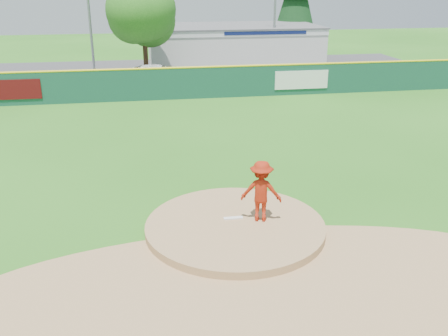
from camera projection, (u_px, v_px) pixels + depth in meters
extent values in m
plane|color=#286B19|center=(235.00, 230.00, 15.35)|extent=(120.00, 120.00, 0.00)
cylinder|color=#9E774C|center=(235.00, 230.00, 15.35)|extent=(5.50, 5.50, 0.50)
cube|color=white|center=(233.00, 218.00, 15.53)|extent=(0.60, 0.15, 0.04)
cylinder|color=#9E774C|center=(258.00, 285.00, 12.58)|extent=(15.40, 15.40, 0.01)
cube|color=#38383A|center=(171.00, 74.00, 40.20)|extent=(44.00, 16.00, 0.02)
imported|color=#A0210D|center=(261.00, 191.00, 15.13)|extent=(1.40, 1.06, 1.93)
imported|color=white|center=(159.00, 76.00, 35.36)|extent=(5.71, 3.25, 1.50)
cube|color=silver|center=(233.00, 45.00, 45.19)|extent=(15.00, 8.00, 3.20)
cube|color=white|center=(242.00, 33.00, 40.99)|extent=(15.00, 0.06, 0.55)
cube|color=#0F194C|center=(266.00, 33.00, 41.27)|extent=(7.00, 0.03, 0.28)
cube|color=#59595B|center=(233.00, 26.00, 44.60)|extent=(15.20, 8.20, 0.12)
cube|color=#550C0E|center=(10.00, 90.00, 29.85)|extent=(3.60, 0.04, 1.20)
cube|color=white|center=(302.00, 80.00, 32.75)|extent=(3.60, 0.04, 1.20)
cube|color=#154637|center=(181.00, 84.00, 31.56)|extent=(40.00, 0.10, 2.00)
cylinder|color=yellow|center=(181.00, 68.00, 31.20)|extent=(40.00, 0.14, 0.14)
cylinder|color=#382314|center=(146.00, 62.00, 37.58)|extent=(0.36, 0.36, 2.60)
sphere|color=#387F23|center=(144.00, 17.00, 36.41)|extent=(5.60, 5.60, 5.60)
cylinder|color=#382314|center=(294.00, 46.00, 50.27)|extent=(0.40, 0.40, 1.60)
cylinder|color=gray|center=(88.00, 3.00, 37.28)|extent=(0.20, 0.20, 11.00)
cylinder|color=gray|center=(275.00, 7.00, 41.69)|extent=(0.20, 0.20, 10.00)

